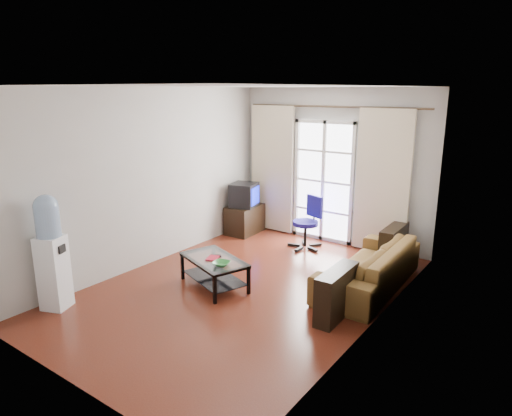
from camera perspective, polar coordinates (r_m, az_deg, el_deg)
The scene contains 20 objects.
floor at distance 6.38m, azimuth -1.51°, elevation -10.07°, with size 5.20×5.20×0.00m, color maroon.
ceiling at distance 5.79m, azimuth -1.69°, elevation 14.97°, with size 5.20×5.20×0.00m, color white.
wall_back at distance 8.13m, azimuth 9.61°, elevation 5.13°, with size 3.60×0.02×2.70m, color #B7B4AF.
wall_front at distance 4.25m, azimuth -23.36°, elevation -4.65°, with size 3.60×0.02×2.70m, color #B7B4AF.
wall_left at distance 7.15m, azimuth -13.17°, elevation 3.66°, with size 0.02×5.20×2.70m, color #B7B4AF.
wall_right at distance 5.09m, azimuth 14.77°, elevation -0.85°, with size 0.02×5.20×2.70m, color #B7B4AF.
french_door at distance 8.19m, azimuth 8.42°, elevation 3.29°, with size 1.16×0.06×2.15m.
curtain_rod at distance 7.93m, azimuth 9.61°, elevation 12.39°, with size 0.04×0.04×3.30m, color #4C3F2D.
curtain_left at distance 8.64m, azimuth 2.04°, elevation 4.87°, with size 0.90×0.07×2.35m, color beige.
curtain_right at distance 7.68m, azimuth 15.53°, elevation 3.10°, with size 0.90×0.07×2.35m, color beige.
radiator at distance 7.96m, azimuth 14.15°, elevation -2.88°, with size 0.64×0.12×0.64m, color gray.
sofa at distance 6.52m, azimuth 13.92°, elevation -7.03°, with size 0.87×2.11×0.61m, color brown.
coffee_table at distance 6.38m, azimuth -5.26°, elevation -7.54°, with size 1.15×0.89×0.41m.
bowl at distance 6.07m, azimuth -4.34°, elevation -6.96°, with size 0.26×0.26×0.05m, color #318735.
book at distance 6.34m, azimuth -6.09°, elevation -6.19°, with size 0.21×0.24×0.02m, color maroon.
remote at distance 6.40m, azimuth -5.08°, elevation -5.96°, with size 0.16×0.05×0.02m, color black.
tv_stand at distance 8.68m, azimuth -1.44°, elevation -1.40°, with size 0.48×0.73×0.53m, color black.
crt_tv at distance 8.52m, azimuth -1.62°, elevation 1.67°, with size 0.56×0.57×0.44m.
task_chair at distance 7.92m, azimuth 6.34°, elevation -3.09°, with size 0.78×0.78×0.90m.
water_cooler at distance 6.12m, azimuth -24.25°, elevation -4.82°, with size 0.39×0.39×1.46m.
Camera 1 is at (3.51, -4.61, 2.67)m, focal length 32.00 mm.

